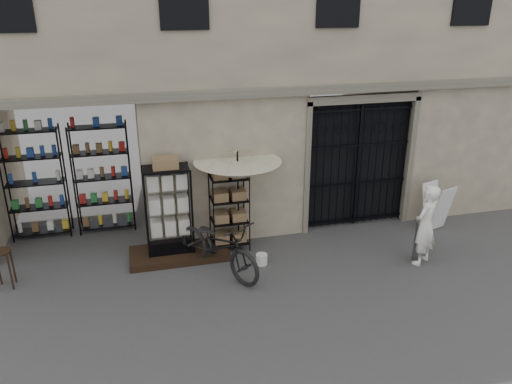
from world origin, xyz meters
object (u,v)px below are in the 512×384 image
object	(u,v)px
wire_rack	(229,212)
steel_bollard	(418,241)
bicycle	(219,271)
white_bucket	(262,259)
shopkeeper	(420,262)
wooden_stool	(4,268)
easel_sign	(437,207)
market_umbrella	(238,165)
display_cabinet	(169,214)

from	to	relation	value
wire_rack	steel_bollard	bearing A→B (deg)	-19.33
wire_rack	bicycle	bearing A→B (deg)	-111.12
white_bucket	shopkeeper	world-z (taller)	white_bucket
wooden_stool	easel_sign	bearing A→B (deg)	1.80
white_bucket	easel_sign	xyz separation A→B (m)	(4.32, 0.63, 0.43)
bicycle	shopkeeper	distance (m)	4.08
market_umbrella	steel_bollard	distance (m)	3.97
bicycle	wooden_stool	bearing A→B (deg)	141.20
market_umbrella	display_cabinet	bearing A→B (deg)	-177.00
easel_sign	wire_rack	bearing A→B (deg)	159.28
display_cabinet	wire_rack	bearing A→B (deg)	-10.13
display_cabinet	white_bucket	size ratio (longest dim) A/B	8.38
white_bucket	market_umbrella	bearing A→B (deg)	107.57
shopkeeper	steel_bollard	bearing A→B (deg)	-114.73
wire_rack	shopkeeper	size ratio (longest dim) A/B	1.02
market_umbrella	easel_sign	distance (m)	4.78
wire_rack	market_umbrella	distance (m)	1.02
wooden_stool	shopkeeper	distance (m)	8.02
wire_rack	white_bucket	xyz separation A→B (m)	(0.47, -0.86, -0.72)
market_umbrella	shopkeeper	size ratio (longest dim) A/B	1.53
display_cabinet	market_umbrella	xyz separation A→B (m)	(1.45, 0.08, 0.89)
display_cabinet	steel_bollard	bearing A→B (deg)	-28.58
bicycle	steel_bollard	bearing A→B (deg)	-39.92
shopkeeper	easel_sign	distance (m)	1.87
white_bucket	shopkeeper	size ratio (longest dim) A/B	0.14
market_umbrella	wooden_stool	bearing A→B (deg)	-173.18
market_umbrella	white_bucket	size ratio (longest dim) A/B	11.09
wooden_stool	shopkeeper	world-z (taller)	wooden_stool
display_cabinet	wooden_stool	size ratio (longest dim) A/B	2.56
market_umbrella	easel_sign	world-z (taller)	market_umbrella
display_cabinet	white_bucket	distance (m)	2.08
white_bucket	steel_bollard	bearing A→B (deg)	-10.42
wire_rack	bicycle	distance (m)	1.32
wooden_stool	steel_bollard	bearing A→B (deg)	-6.62
market_umbrella	wooden_stool	distance (m)	4.77
wire_rack	shopkeeper	xyz separation A→B (m)	(3.62, -1.58, -0.83)
wooden_stool	market_umbrella	bearing A→B (deg)	6.82
steel_bollard	easel_sign	distance (m)	1.70
wooden_stool	white_bucket	bearing A→B (deg)	-4.10
wire_rack	steel_bollard	distance (m)	3.90
market_umbrella	steel_bollard	xyz separation A→B (m)	(3.40, -1.46, -1.42)
white_bucket	bicycle	world-z (taller)	bicycle
market_umbrella	bicycle	bearing A→B (deg)	-122.26
display_cabinet	bicycle	xyz separation A→B (m)	(0.84, -0.88, -0.95)
wire_rack	wooden_stool	world-z (taller)	wire_rack
steel_bollard	shopkeeper	size ratio (longest dim) A/B	0.50
wooden_stool	steel_bollard	distance (m)	7.97
bicycle	easel_sign	bearing A→B (deg)	-25.07
wire_rack	steel_bollard	world-z (taller)	wire_rack
display_cabinet	wire_rack	world-z (taller)	display_cabinet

